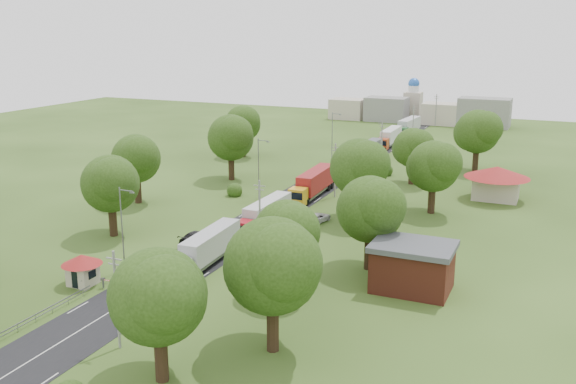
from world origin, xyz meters
The scene contains 45 objects.
ground centered at (0.00, 0.00, 0.00)m, with size 260.00×260.00×0.00m, color #2D4517.
road centered at (0.00, 20.00, 0.00)m, with size 8.00×200.00×0.04m, color black.
boom_barrier centered at (-1.36, -25.00, 0.89)m, with size 9.22×0.35×1.18m.
guard_booth centered at (-7.20, -25.00, 2.16)m, with size 4.40×4.40×3.45m.
guard_rail centered at (-5.00, -35.00, 0.00)m, with size 0.10×17.00×1.70m, color slate, non-canonical shape.
info_sign centered at (5.20, 35.00, 3.00)m, with size 0.12×3.10×4.10m.
pole_0 centered at (5.50, -35.00, 4.68)m, with size 1.60×0.24×9.00m.
pole_1 centered at (5.50, -7.00, 4.68)m, with size 1.60×0.24×9.00m.
pole_2 centered at (5.50, 21.00, 4.68)m, with size 1.60×0.24×9.00m.
pole_3 centered at (5.50, 49.00, 4.68)m, with size 1.60×0.24×9.00m.
pole_4 centered at (5.50, 77.00, 4.68)m, with size 1.60×0.24×9.00m.
pole_5 centered at (5.50, 105.00, 4.68)m, with size 1.60×0.24×9.00m.
lamp_0 centered at (-5.35, -20.00, 5.55)m, with size 2.03×0.22×10.00m.
lamp_1 centered at (-5.35, 15.00, 5.55)m, with size 2.03×0.22×10.00m.
lamp_2 centered at (-5.35, 50.00, 5.55)m, with size 2.03×0.22×10.00m.
tree_0 centered at (11.99, -37.84, 7.22)m, with size 8.80×8.80×11.07m.
tree_1 centered at (17.99, -29.83, 7.85)m, with size 9.60×9.60×12.05m.
tree_2 centered at (13.99, -17.86, 6.60)m, with size 8.00×8.00×10.10m.
tree_3 centered at (19.99, -7.84, 7.22)m, with size 8.80×8.80×11.07m.
tree_4 centered at (12.99, 10.17, 7.85)m, with size 9.60×9.60×12.05m.
tree_5 centered at (21.99, 18.16, 7.22)m, with size 8.80×8.80×11.07m.
tree_6 centered at (14.99, 35.14, 6.60)m, with size 8.00×8.00×10.10m.
tree_7 centered at (23.99, 50.17, 7.85)m, with size 9.60×9.60×12.05m.
tree_10 centered at (-15.01, -9.84, 7.22)m, with size 8.80×8.80×11.07m.
tree_11 centered at (-22.01, 5.16, 7.22)m, with size 8.80×8.80×11.07m.
tree_12 centered at (-16.01, 25.17, 7.85)m, with size 9.60×9.60×12.05m.
tree_13 centered at (-24.01, 45.16, 7.22)m, with size 8.80×8.80×11.07m.
house_brick centered at (26.00, -12.00, 2.65)m, with size 8.60×6.60×5.20m.
house_cream centered at (30.00, 30.00, 3.64)m, with size 10.08×10.08×5.80m.
distant_town centered at (0.68, 110.00, 3.49)m, with size 52.00×8.00×8.00m.
church centered at (-4.00, 118.00, 5.39)m, with size 5.00×5.00×12.30m.
truck_0 centered at (2.16, -14.40, 2.06)m, with size 2.95×14.04×3.88m.
truck_1 centered at (2.17, 1.37, 1.99)m, with size 2.50×13.56×3.76m.
truck_2 centered at (2.19, 19.83, 2.25)m, with size 3.10×15.35×4.25m.
truck_3 centered at (1.76, 37.26, 2.19)m, with size 3.37×14.94×4.13m.
truck_4 centered at (1.91, 51.90, 2.01)m, with size 2.52×13.71×3.80m.
truck_5 centered at (1.72, 70.08, 2.11)m, with size 2.67×14.36×3.98m.
truck_6 centered at (1.93, 87.55, 2.20)m, with size 3.33×15.04×4.15m.
car_lane_front centered at (-1.00, -21.91, 0.71)m, with size 1.67×4.16×1.42m, color black.
car_lane_mid centered at (-3.00, -16.42, 0.82)m, with size 1.74×4.99×1.64m, color gray.
car_lane_rear centered at (-2.90, -8.32, 0.83)m, with size 2.33×5.73×1.66m, color black.
car_verge_near centered at (8.00, 6.82, 0.66)m, with size 2.20×4.77×1.33m, color silver.
car_verge_far centered at (6.76, 33.92, 0.80)m, with size 1.89×4.69×1.60m, color slate.
pedestrian_near centered at (-1.43, -24.50, 0.94)m, with size 0.69×0.45×1.88m, color gray.
pedestrian_booth centered at (-6.50, -26.00, 0.96)m, with size 0.93×0.72×1.91m, color gray.
Camera 1 is at (39.53, -75.85, 27.40)m, focal length 40.00 mm.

